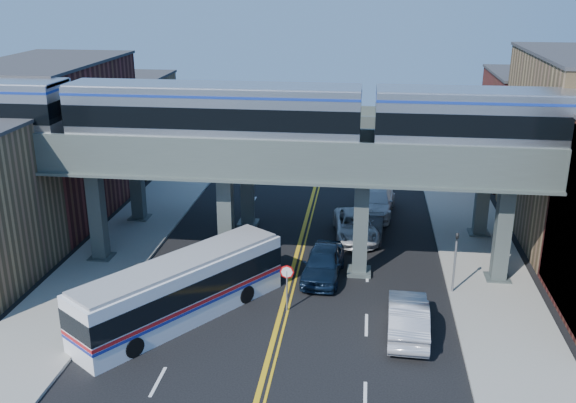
% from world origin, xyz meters
% --- Properties ---
extents(ground, '(120.00, 120.00, 0.00)m').
position_xyz_m(ground, '(0.00, 0.00, 0.00)').
color(ground, black).
rests_on(ground, ground).
extents(sidewalk_west, '(5.00, 70.00, 0.16)m').
position_xyz_m(sidewalk_west, '(-11.50, 10.00, 0.08)').
color(sidewalk_west, gray).
rests_on(sidewalk_west, ground).
extents(sidewalk_east, '(5.00, 70.00, 0.16)m').
position_xyz_m(sidewalk_east, '(11.50, 10.00, 0.08)').
color(sidewalk_east, gray).
rests_on(sidewalk_east, ground).
extents(building_west_b, '(8.00, 14.00, 11.00)m').
position_xyz_m(building_west_b, '(-18.50, 16.00, 5.50)').
color(building_west_b, maroon).
rests_on(building_west_b, ground).
extents(building_west_c, '(8.00, 10.00, 8.00)m').
position_xyz_m(building_west_c, '(-18.50, 29.00, 4.00)').
color(building_west_c, '#91734B').
rests_on(building_west_c, ground).
extents(building_east_c, '(8.00, 10.00, 9.00)m').
position_xyz_m(building_east_c, '(18.50, 29.00, 4.50)').
color(building_east_c, maroon).
rests_on(building_east_c, ground).
extents(mural_panel, '(0.10, 9.50, 9.50)m').
position_xyz_m(mural_panel, '(14.55, 4.00, 4.75)').
color(mural_panel, teal).
rests_on(mural_panel, ground).
extents(elevated_viaduct_near, '(52.00, 3.60, 7.40)m').
position_xyz_m(elevated_viaduct_near, '(0.00, 8.00, 6.47)').
color(elevated_viaduct_near, '#444F4D').
rests_on(elevated_viaduct_near, ground).
extents(elevated_viaduct_far, '(52.00, 3.60, 7.40)m').
position_xyz_m(elevated_viaduct_far, '(0.00, 15.00, 6.47)').
color(elevated_viaduct_far, '#444F4D').
rests_on(elevated_viaduct_far, ground).
extents(transit_train, '(51.03, 3.20, 3.74)m').
position_xyz_m(transit_train, '(-4.48, 8.00, 9.42)').
color(transit_train, black).
rests_on(transit_train, elevated_viaduct_near).
extents(stop_sign, '(0.76, 0.09, 2.63)m').
position_xyz_m(stop_sign, '(0.30, 3.00, 1.76)').
color(stop_sign, slate).
rests_on(stop_sign, ground).
extents(traffic_signal, '(0.15, 0.18, 4.10)m').
position_xyz_m(traffic_signal, '(9.20, 6.00, 2.30)').
color(traffic_signal, slate).
rests_on(traffic_signal, ground).
extents(transit_bus, '(9.16, 11.28, 3.09)m').
position_xyz_m(transit_bus, '(-4.95, 1.59, 1.59)').
color(transit_bus, white).
rests_on(transit_bus, ground).
extents(car_lane_a, '(2.53, 5.47, 1.82)m').
position_xyz_m(car_lane_a, '(1.90, 7.23, 0.91)').
color(car_lane_a, black).
rests_on(car_lane_a, ground).
extents(car_lane_b, '(1.79, 4.51, 1.46)m').
position_xyz_m(car_lane_b, '(4.70, 13.78, 0.73)').
color(car_lane_b, '#313134').
rests_on(car_lane_b, ground).
extents(car_lane_c, '(3.40, 6.23, 1.66)m').
position_xyz_m(car_lane_c, '(3.64, 13.61, 0.83)').
color(car_lane_c, silver).
rests_on(car_lane_c, ground).
extents(car_lane_d, '(3.26, 6.64, 1.86)m').
position_xyz_m(car_lane_d, '(5.00, 18.53, 0.93)').
color(car_lane_d, silver).
rests_on(car_lane_d, ground).
extents(car_parked_curb, '(2.10, 5.58, 1.82)m').
position_xyz_m(car_parked_curb, '(6.50, 1.44, 0.91)').
color(car_parked_curb, '#ABAAAF').
rests_on(car_parked_curb, ground).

